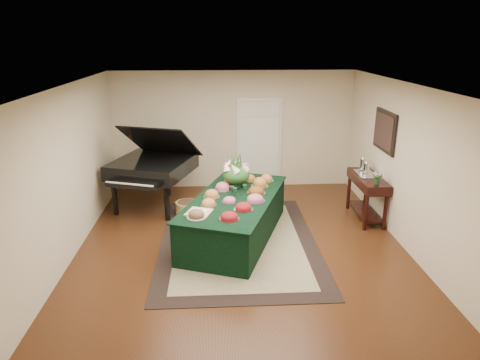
{
  "coord_description": "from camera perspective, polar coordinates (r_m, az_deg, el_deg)",
  "views": [
    {
      "loc": [
        -0.4,
        -6.7,
        3.42
      ],
      "look_at": [
        0.0,
        0.3,
        1.05
      ],
      "focal_mm": 32.0,
      "sensor_mm": 36.0,
      "label": 1
    }
  ],
  "objects": [
    {
      "name": "area_rug",
      "position": [
        7.54,
        -0.21,
        -8.22
      ],
      "size": [
        2.69,
        3.76,
        0.01
      ],
      "color": "black",
      "rests_on": "ground"
    },
    {
      "name": "floral_centerpiece",
      "position": [
        7.81,
        -0.51,
        1.2
      ],
      "size": [
        0.52,
        0.52,
        0.52
      ],
      "color": "#153421",
      "rests_on": "buffet_table"
    },
    {
      "name": "food_platters",
      "position": [
        7.47,
        -0.39,
        -1.7
      ],
      "size": [
        1.57,
        2.3,
        0.14
      ],
      "color": "silver",
      "rests_on": "buffet_table"
    },
    {
      "name": "wall_painting",
      "position": [
        8.38,
        18.74,
        6.2
      ],
      "size": [
        0.05,
        0.95,
        0.75
      ],
      "color": "black",
      "rests_on": "ground"
    },
    {
      "name": "green_goblets",
      "position": [
        7.44,
        -0.36,
        -1.47
      ],
      "size": [
        0.3,
        0.22,
        0.18
      ],
      "color": "#153421",
      "rests_on": "buffet_table"
    },
    {
      "name": "pink_bouquet",
      "position": [
        8.09,
        17.88,
        0.53
      ],
      "size": [
        0.19,
        0.19,
        0.24
      ],
      "color": "#153421",
      "rests_on": "mahogany_sideboard"
    },
    {
      "name": "cutting_board",
      "position": [
        6.8,
        -5.44,
        -4.09
      ],
      "size": [
        0.47,
        0.47,
        0.1
      ],
      "color": "tan",
      "rests_on": "buffet_table"
    },
    {
      "name": "grand_piano",
      "position": [
        8.93,
        -11.55,
        1.85
      ],
      "size": [
        1.95,
        2.05,
        1.77
      ],
      "color": "black",
      "rests_on": "ground"
    },
    {
      "name": "ground",
      "position": [
        7.53,
        0.13,
        -8.33
      ],
      "size": [
        6.0,
        6.0,
        0.0
      ],
      "primitive_type": "plane",
      "color": "black",
      "rests_on": "ground"
    },
    {
      "name": "buffet_table",
      "position": [
        7.57,
        -0.64,
        -4.94
      ],
      "size": [
        2.14,
        3.02,
        0.77
      ],
      "color": "black",
      "rests_on": "ground"
    },
    {
      "name": "mahogany_sideboard",
      "position": [
        8.59,
        16.63,
        -0.8
      ],
      "size": [
        0.45,
        1.25,
        0.87
      ],
      "color": "black",
      "rests_on": "ground"
    },
    {
      "name": "tea_service",
      "position": [
        8.71,
        16.29,
        1.69
      ],
      "size": [
        0.34,
        0.58,
        0.3
      ],
      "color": "silver",
      "rests_on": "mahogany_sideboard"
    },
    {
      "name": "kitchen_doorway",
      "position": [
        10.01,
        2.57,
        4.8
      ],
      "size": [
        1.05,
        0.07,
        2.1
      ],
      "color": "silver",
      "rests_on": "ground"
    },
    {
      "name": "wicker_basket",
      "position": [
        8.62,
        -7.07,
        -3.81
      ],
      "size": [
        0.45,
        0.45,
        0.28
      ],
      "primitive_type": "cylinder",
      "color": "olive",
      "rests_on": "ground"
    }
  ]
}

